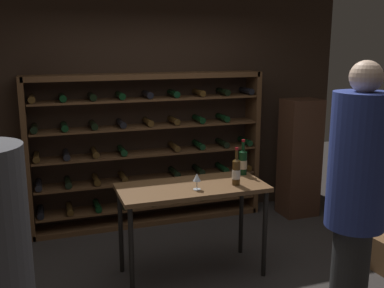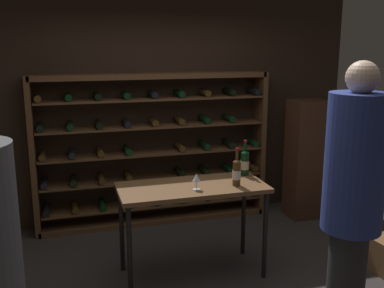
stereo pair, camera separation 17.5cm
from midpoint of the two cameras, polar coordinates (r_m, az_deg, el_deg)
name	(u,v)px [view 2 (the right image)]	position (r m, az deg, el deg)	size (l,w,h in m)	color
back_wall	(154,107)	(5.46, -3.94, 4.68)	(5.02, 0.10, 2.77)	#332319
wine_rack	(153,150)	(5.34, -4.04, -0.79)	(2.79, 0.32, 1.81)	brown
tasting_table	(192,195)	(4.11, 1.25, -6.55)	(1.35, 0.61, 0.88)	brown
person_guest_khaki	(353,194)	(3.30, 21.31, -5.96)	(0.41, 0.41, 2.04)	#2C2C2C
display_cabinet	(306,159)	(5.75, 15.24, -1.89)	(0.44, 0.36, 1.48)	#4C2D1E
wine_bottle_black_capsule	(245,162)	(4.41, 7.89, -2.35)	(0.08, 0.08, 0.35)	black
wine_bottle_green_slim	(237,172)	(4.08, 6.95, -3.58)	(0.08, 0.08, 0.35)	#4C3314
wine_glass_stemmed_left	(196,178)	(3.94, 1.85, -4.41)	(0.07, 0.07, 0.15)	silver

